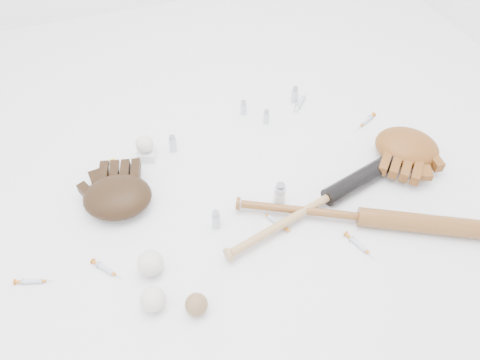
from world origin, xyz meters
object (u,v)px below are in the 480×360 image
object	(u,v)px
bat_dark	(329,197)
bat_wood	(361,217)
pedestal	(147,154)
glove_dark	(117,197)

from	to	relation	value
bat_dark	bat_wood	distance (m)	0.13
bat_dark	pedestal	world-z (taller)	bat_dark
glove_dark	pedestal	world-z (taller)	glove_dark
bat_dark	glove_dark	distance (m)	0.74
bat_wood	glove_dark	size ratio (longest dim) A/B	3.19
glove_dark	pedestal	distance (m)	0.25
glove_dark	bat_dark	bearing A→B (deg)	-4.82
bat_dark	bat_wood	size ratio (longest dim) A/B	1.01
bat_dark	glove_dark	size ratio (longest dim) A/B	3.22
bat_dark	bat_wood	world-z (taller)	same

